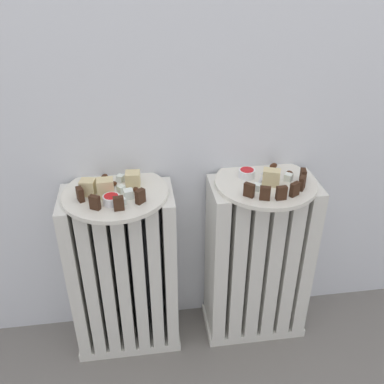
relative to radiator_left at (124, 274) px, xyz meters
The scene contains 33 objects.
radiator_left is the anchor object (origin of this frame).
radiator_right 0.43m from the radiator_left, ahead, with size 0.33×0.17×0.57m.
plate_left 0.30m from the radiator_left, 116.57° to the right, with size 0.30×0.30×0.01m, color silver.
plate_right 0.52m from the radiator_left, ahead, with size 0.30×0.30×0.01m, color silver.
dark_cake_slice_left_0 0.34m from the radiator_left, 157.87° to the right, with size 0.03×0.01×0.04m, color #382114.
dark_cake_slice_left_1 0.34m from the radiator_left, 120.42° to the right, with size 0.03×0.01×0.04m, color #382114.
dark_cake_slice_left_2 0.34m from the radiator_left, 82.97° to the right, with size 0.03×0.01×0.04m, color #382114.
dark_cake_slice_left_3 0.34m from the radiator_left, 45.52° to the right, with size 0.03×0.01×0.04m, color #382114.
marble_cake_slice_left_0 0.33m from the radiator_left, 135.17° to the right, with size 0.04×0.04×0.05m, color beige.
marble_cake_slice_left_1 0.33m from the radiator_left, 31.61° to the left, with size 0.04×0.04×0.04m, color beige.
marble_cake_slice_left_2 0.33m from the radiator_left, behind, with size 0.04×0.03×0.04m, color beige.
turkish_delight_left_0 0.31m from the radiator_left, 16.52° to the right, with size 0.02×0.02×0.02m, color white.
turkish_delight_left_1 0.32m from the radiator_left, 74.90° to the right, with size 0.02×0.02×0.02m, color white.
turkish_delight_left_2 0.32m from the radiator_left, 75.03° to the left, with size 0.02×0.02×0.02m, color white.
turkish_delight_left_3 0.32m from the radiator_left, 47.21° to the right, with size 0.02×0.02×0.02m, color white.
medjool_date_left_0 0.31m from the radiator_left, 106.03° to the left, with size 0.03×0.02×0.01m, color #3D1E0F.
medjool_date_left_1 0.32m from the radiator_left, 53.53° to the left, with size 0.03×0.02×0.02m, color #3D1E0F.
medjool_date_left_2 0.32m from the radiator_left, 15.70° to the right, with size 0.02×0.02×0.02m, color #3D1E0F.
medjool_date_left_3 0.32m from the radiator_left, 112.80° to the left, with size 0.03×0.02×0.01m, color #3D1E0F.
jam_bowl_left 0.32m from the radiator_left, 97.14° to the right, with size 0.05×0.05×0.02m.
dark_cake_slice_right_0 0.49m from the radiator_left, 12.13° to the right, with size 0.03×0.01×0.04m, color #382114.
dark_cake_slice_right_1 0.52m from the radiator_left, 14.03° to the right, with size 0.03×0.01×0.04m, color #382114.
dark_cake_slice_right_2 0.56m from the radiator_left, 13.25° to the right, with size 0.03×0.01×0.04m, color #382114.
dark_cake_slice_right_3 0.59m from the radiator_left, 10.57° to the right, with size 0.03×0.01×0.04m, color #382114.
dark_cake_slice_right_4 0.61m from the radiator_left, ahead, with size 0.03×0.01×0.04m, color #382114.
dark_cake_slice_right_5 0.62m from the radiator_left, ahead, with size 0.03×0.01×0.04m, color #382114.
marble_cake_slice_right_0 0.55m from the radiator_left, ahead, with size 0.05×0.03×0.05m, color beige.
turkish_delight_right_0 0.50m from the radiator_left, ahead, with size 0.02×0.02×0.02m, color white.
turkish_delight_right_1 0.59m from the radiator_left, ahead, with size 0.02×0.02×0.02m, color white.
medjool_date_right_0 0.57m from the radiator_left, ahead, with size 0.03×0.02×0.02m, color #3D1E0F.
medjool_date_right_1 0.60m from the radiator_left, ahead, with size 0.02×0.02×0.02m, color #3D1E0F.
jam_bowl_right 0.50m from the radiator_left, ahead, with size 0.05×0.05×0.02m.
fork 0.53m from the radiator_left, ahead, with size 0.06×0.09×0.00m.
Camera 1 is at (-0.15, -0.77, 1.19)m, focal length 40.20 mm.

